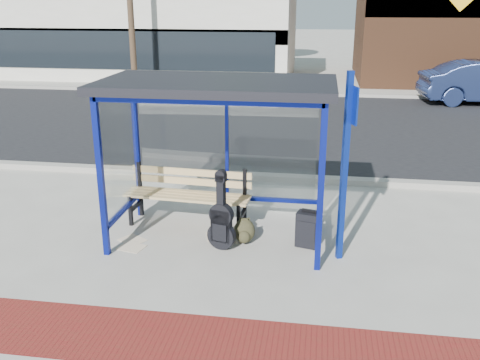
% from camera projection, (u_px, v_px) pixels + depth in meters
% --- Properties ---
extents(ground, '(120.00, 120.00, 0.00)m').
position_uv_depth(ground, '(219.00, 239.00, 8.20)').
color(ground, '#B2ADA0').
rests_on(ground, ground).
extents(brick_paver_strip, '(60.00, 1.00, 0.01)m').
position_uv_depth(brick_paver_strip, '(174.00, 340.00, 5.77)').
color(brick_paver_strip, maroon).
rests_on(brick_paver_strip, ground).
extents(curb_near, '(60.00, 0.25, 0.12)m').
position_uv_depth(curb_near, '(246.00, 176.00, 10.90)').
color(curb_near, gray).
rests_on(curb_near, ground).
extents(street_asphalt, '(60.00, 10.00, 0.00)m').
position_uv_depth(street_asphalt, '(270.00, 124.00, 15.69)').
color(street_asphalt, black).
rests_on(street_asphalt, ground).
extents(curb_far, '(60.00, 0.25, 0.12)m').
position_uv_depth(curb_far, '(283.00, 93.00, 20.44)').
color(curb_far, gray).
rests_on(curb_far, ground).
extents(far_sidewalk, '(60.00, 4.00, 0.01)m').
position_uv_depth(far_sidewalk, '(287.00, 87.00, 22.24)').
color(far_sidewalk, '#B2ADA0').
rests_on(far_sidewalk, ground).
extents(bus_shelter, '(3.30, 1.80, 2.42)m').
position_uv_depth(bus_shelter, '(218.00, 104.00, 7.60)').
color(bus_shelter, navy).
rests_on(bus_shelter, ground).
extents(storefront_white, '(18.00, 6.04, 4.00)m').
position_uv_depth(storefront_white, '(105.00, 32.00, 25.68)').
color(storefront_white, silver).
rests_on(storefront_white, ground).
extents(storefront_brown, '(10.00, 7.08, 6.40)m').
position_uv_depth(storefront_brown, '(477.00, 6.00, 23.34)').
color(storefront_brown, '#59331E').
rests_on(storefront_brown, ground).
extents(bench, '(2.05, 0.63, 0.95)m').
position_uv_depth(bench, '(188.00, 192.00, 8.60)').
color(bench, black).
rests_on(bench, ground).
extents(guitar_bag, '(0.43, 0.22, 1.14)m').
position_uv_depth(guitar_bag, '(221.00, 222.00, 7.75)').
color(guitar_bag, black).
rests_on(guitar_bag, ground).
extents(suitcase, '(0.38, 0.30, 0.59)m').
position_uv_depth(suitcase, '(308.00, 230.00, 7.86)').
color(suitcase, black).
rests_on(suitcase, ground).
extents(backpack, '(0.34, 0.31, 0.38)m').
position_uv_depth(backpack, '(244.00, 232.00, 8.01)').
color(backpack, '#2D2A19').
rests_on(backpack, ground).
extents(sign_post, '(0.17, 0.31, 2.63)m').
position_uv_depth(sign_post, '(346.00, 158.00, 7.13)').
color(sign_post, navy).
rests_on(sign_post, ground).
extents(newspaper_a, '(0.48, 0.45, 0.01)m').
position_uv_depth(newspaper_a, '(132.00, 240.00, 8.15)').
color(newspaper_a, white).
rests_on(newspaper_a, ground).
extents(newspaper_b, '(0.43, 0.38, 0.01)m').
position_uv_depth(newspaper_b, '(131.00, 247.00, 7.91)').
color(newspaper_b, white).
rests_on(newspaper_b, ground).
extents(newspaper_c, '(0.50, 0.44, 0.01)m').
position_uv_depth(newspaper_c, '(220.00, 236.00, 8.29)').
color(newspaper_c, white).
rests_on(newspaper_c, ground).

